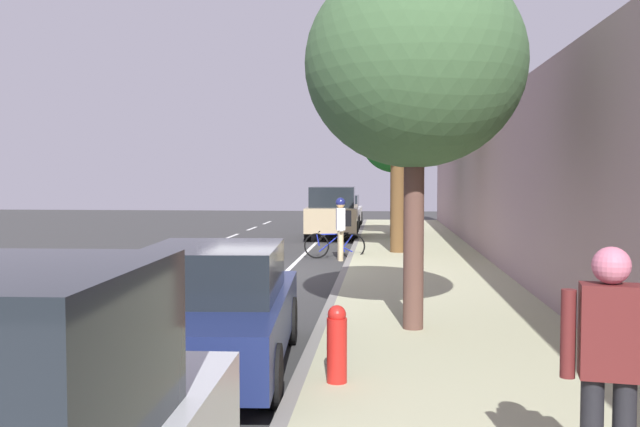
{
  "coord_description": "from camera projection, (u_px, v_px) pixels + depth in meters",
  "views": [
    {
      "loc": [
        3.04,
        -16.79,
        2.33
      ],
      "look_at": [
        1.21,
        3.39,
        1.29
      ],
      "focal_mm": 38.97,
      "sensor_mm": 36.0,
      "label": 1
    }
  ],
  "objects": [
    {
      "name": "fire_hydrant",
      "position": [
        337.0,
        343.0,
        7.47
      ],
      "size": [
        0.22,
        0.22,
        0.84
      ],
      "color": "red",
      "rests_on": "sidewalk"
    },
    {
      "name": "pedestrian_on_phone",
      "position": [
        609.0,
        361.0,
        4.57
      ],
      "size": [
        0.61,
        0.29,
        1.76
      ],
      "color": "black",
      "rests_on": "sidewalk"
    },
    {
      "name": "street_tree_mid_block",
      "position": [
        398.0,
        120.0,
        20.45
      ],
      "size": [
        2.82,
        2.82,
        5.15
      ],
      "color": "brown",
      "rests_on": "sidewalk"
    },
    {
      "name": "parked_sedan_white_far",
      "position": [
        342.0,
        211.0,
        33.09
      ],
      "size": [
        1.87,
        4.42,
        1.52
      ],
      "color": "white",
      "rests_on": "ground"
    },
    {
      "name": "sidewalk",
      "position": [
        424.0,
        272.0,
        16.72
      ],
      "size": [
        3.68,
        40.01,
        0.13
      ],
      "primitive_type": "cube",
      "color": "#AEAF8A",
      "rests_on": "ground"
    },
    {
      "name": "street_tree_far_end",
      "position": [
        395.0,
        142.0,
        25.96
      ],
      "size": [
        2.52,
        2.52,
        4.79
      ],
      "color": "brown",
      "rests_on": "sidewalk"
    },
    {
      "name": "building_facade",
      "position": [
        514.0,
        184.0,
        16.43
      ],
      "size": [
        0.5,
        40.01,
        4.39
      ],
      "primitive_type": "cube",
      "color": "gray",
      "rests_on": "ground"
    },
    {
      "name": "cyclist_with_backpack",
      "position": [
        342.0,
        222.0,
        19.54
      ],
      "size": [
        0.45,
        0.61,
        1.78
      ],
      "color": "#C6B284",
      "rests_on": "ground"
    },
    {
      "name": "parked_suv_tan_mid",
      "position": [
        333.0,
        212.0,
        27.0
      ],
      "size": [
        2.06,
        4.75,
        1.99
      ],
      "color": "tan",
      "rests_on": "ground"
    },
    {
      "name": "curb_edge",
      "position": [
        345.0,
        271.0,
        16.9
      ],
      "size": [
        0.16,
        40.01,
        0.13
      ],
      "primitive_type": "cube",
      "color": "gray",
      "rests_on": "ground"
    },
    {
      "name": "lane_stripe_bike_edge",
      "position": [
        285.0,
        273.0,
        17.03
      ],
      "size": [
        0.12,
        40.01,
        0.01
      ],
      "primitive_type": "cube",
      "color": "white",
      "rests_on": "ground"
    },
    {
      "name": "street_tree_near_cyclist",
      "position": [
        415.0,
        65.0,
        9.98
      ],
      "size": [
        3.18,
        3.18,
        5.35
      ],
      "color": "brown",
      "rests_on": "sidewalk"
    },
    {
      "name": "lane_stripe_centre",
      "position": [
        142.0,
        271.0,
        17.35
      ],
      "size": [
        0.14,
        40.0,
        0.01
      ],
      "color": "white",
      "rests_on": "ground"
    },
    {
      "name": "ground",
      "position": [
        259.0,
        273.0,
        17.09
      ],
      "size": [
        64.02,
        64.02,
        0.0
      ],
      "primitive_type": "plane",
      "color": "#343434"
    },
    {
      "name": "bicycle_at_curb",
      "position": [
        335.0,
        245.0,
        20.04
      ],
      "size": [
        1.78,
        0.46,
        0.79
      ],
      "color": "black",
      "rests_on": "ground"
    },
    {
      "name": "parked_sedan_dark_blue_second",
      "position": [
        214.0,
        309.0,
        8.38
      ],
      "size": [
        2.07,
        4.51,
        1.52
      ],
      "color": "navy",
      "rests_on": "ground"
    }
  ]
}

